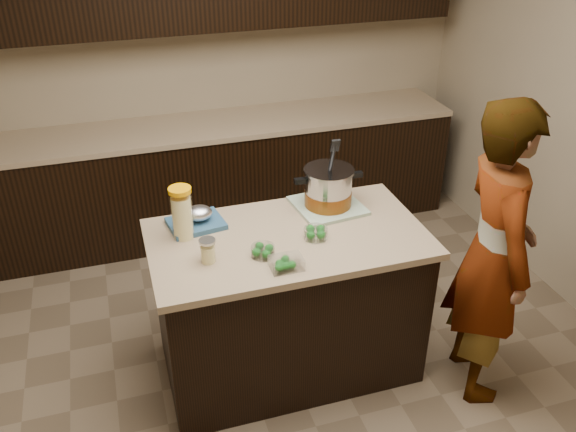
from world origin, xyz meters
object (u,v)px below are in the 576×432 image
object	(u,v)px
lemonade_pitcher	(182,215)
person	(493,255)
stock_pot	(328,190)
island	(288,303)

from	to	relation	value
lemonade_pitcher	person	xyz separation A→B (m)	(1.50, -0.56, -0.18)
stock_pot	lemonade_pitcher	distance (m)	0.83
island	lemonade_pitcher	xyz separation A→B (m)	(-0.52, 0.15, 0.58)
lemonade_pitcher	person	distance (m)	1.62
island	lemonade_pitcher	size ratio (longest dim) A/B	5.13
stock_pot	lemonade_pitcher	world-z (taller)	stock_pot
island	stock_pot	distance (m)	0.68
island	lemonade_pitcher	world-z (taller)	lemonade_pitcher
lemonade_pitcher	island	bearing A→B (deg)	-16.08
stock_pot	person	size ratio (longest dim) A/B	0.23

